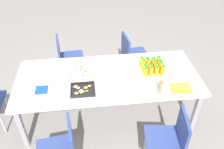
% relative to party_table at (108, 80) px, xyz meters
% --- Properties ---
extents(ground_plane, '(12.00, 12.00, 0.00)m').
position_rel_party_table_xyz_m(ground_plane, '(0.00, 0.00, -0.67)').
color(ground_plane, gray).
extents(party_table, '(2.39, 1.00, 0.72)m').
position_rel_party_table_xyz_m(party_table, '(0.00, 0.00, 0.00)').
color(party_table, silver).
rests_on(party_table, ground_plane).
extents(chair_near_left, '(0.45, 0.45, 0.83)m').
position_rel_party_table_xyz_m(chair_near_left, '(-0.49, -0.85, -0.17)').
color(chair_near_left, '#33478C').
rests_on(chair_near_left, ground_plane).
extents(chair_far_right, '(0.44, 0.44, 0.83)m').
position_rel_party_table_xyz_m(chair_far_right, '(0.59, 0.88, -0.17)').
color(chair_far_right, '#33478C').
rests_on(chair_far_right, ground_plane).
extents(chair_far_left, '(0.45, 0.45, 0.83)m').
position_rel_party_table_xyz_m(chair_far_left, '(-0.59, 0.88, -0.17)').
color(chair_far_left, '#33478C').
rests_on(chair_far_left, ground_plane).
extents(chair_near_right, '(0.44, 0.44, 0.83)m').
position_rel_party_table_xyz_m(chair_near_right, '(0.59, -0.88, -0.17)').
color(chair_near_right, '#33478C').
rests_on(chair_near_right, ground_plane).
extents(juice_bottle_0, '(0.06, 0.06, 0.14)m').
position_rel_party_table_xyz_m(juice_bottle_0, '(-0.72, -0.18, 0.12)').
color(juice_bottle_0, '#FAAE14').
rests_on(juice_bottle_0, party_table).
extents(juice_bottle_1, '(0.06, 0.06, 0.13)m').
position_rel_party_table_xyz_m(juice_bottle_1, '(-0.65, -0.18, 0.12)').
color(juice_bottle_1, '#F8AC14').
rests_on(juice_bottle_1, party_table).
extents(juice_bottle_2, '(0.06, 0.06, 0.14)m').
position_rel_party_table_xyz_m(juice_bottle_2, '(-0.56, -0.18, 0.12)').
color(juice_bottle_2, '#F9AE14').
rests_on(juice_bottle_2, party_table).
extents(juice_bottle_3, '(0.06, 0.06, 0.14)m').
position_rel_party_table_xyz_m(juice_bottle_3, '(-0.49, -0.19, 0.12)').
color(juice_bottle_3, '#FAAD14').
rests_on(juice_bottle_3, party_table).
extents(juice_bottle_4, '(0.06, 0.06, 0.14)m').
position_rel_party_table_xyz_m(juice_bottle_4, '(-0.72, -0.10, 0.12)').
color(juice_bottle_4, '#FAAB14').
rests_on(juice_bottle_4, party_table).
extents(juice_bottle_5, '(0.06, 0.06, 0.14)m').
position_rel_party_table_xyz_m(juice_bottle_5, '(-0.64, -0.11, 0.12)').
color(juice_bottle_5, '#FAAA14').
rests_on(juice_bottle_5, party_table).
extents(juice_bottle_6, '(0.06, 0.06, 0.15)m').
position_rel_party_table_xyz_m(juice_bottle_6, '(-0.56, -0.11, 0.12)').
color(juice_bottle_6, '#F9AE14').
rests_on(juice_bottle_6, party_table).
extents(juice_bottle_7, '(0.06, 0.06, 0.15)m').
position_rel_party_table_xyz_m(juice_bottle_7, '(-0.50, -0.11, 0.12)').
color(juice_bottle_7, '#F9AE14').
rests_on(juice_bottle_7, party_table).
extents(juice_bottle_8, '(0.06, 0.06, 0.15)m').
position_rel_party_table_xyz_m(juice_bottle_8, '(-0.72, -0.04, 0.12)').
color(juice_bottle_8, '#FAAE14').
rests_on(juice_bottle_8, party_table).
extents(juice_bottle_9, '(0.06, 0.06, 0.14)m').
position_rel_party_table_xyz_m(juice_bottle_9, '(-0.64, -0.03, 0.12)').
color(juice_bottle_9, '#F9AD14').
rests_on(juice_bottle_9, party_table).
extents(juice_bottle_10, '(0.06, 0.06, 0.13)m').
position_rel_party_table_xyz_m(juice_bottle_10, '(-0.56, -0.03, 0.12)').
color(juice_bottle_10, '#F8AF14').
rests_on(juice_bottle_10, party_table).
extents(juice_bottle_11, '(0.06, 0.06, 0.13)m').
position_rel_party_table_xyz_m(juice_bottle_11, '(-0.49, -0.03, 0.11)').
color(juice_bottle_11, '#F9AF14').
rests_on(juice_bottle_11, party_table).
extents(juice_bottle_12, '(0.06, 0.06, 0.15)m').
position_rel_party_table_xyz_m(juice_bottle_12, '(-0.71, 0.05, 0.12)').
color(juice_bottle_12, '#FBAD14').
rests_on(juice_bottle_12, party_table).
extents(juice_bottle_13, '(0.06, 0.06, 0.14)m').
position_rel_party_table_xyz_m(juice_bottle_13, '(-0.64, 0.04, 0.12)').
color(juice_bottle_13, '#FAAD14').
rests_on(juice_bottle_13, party_table).
extents(juice_bottle_14, '(0.06, 0.06, 0.14)m').
position_rel_party_table_xyz_m(juice_bottle_14, '(-0.56, 0.04, 0.12)').
color(juice_bottle_14, '#FAAE14').
rests_on(juice_bottle_14, party_table).
extents(juice_bottle_15, '(0.06, 0.06, 0.13)m').
position_rel_party_table_xyz_m(juice_bottle_15, '(-0.49, 0.04, 0.12)').
color(juice_bottle_15, '#FBAB14').
rests_on(juice_bottle_15, party_table).
extents(fruit_pizza, '(0.33, 0.33, 0.05)m').
position_rel_party_table_xyz_m(fruit_pizza, '(0.35, -0.12, 0.07)').
color(fruit_pizza, tan).
rests_on(fruit_pizza, party_table).
extents(snack_tray, '(0.30, 0.25, 0.04)m').
position_rel_party_table_xyz_m(snack_tray, '(0.34, 0.24, 0.07)').
color(snack_tray, black).
rests_on(snack_tray, party_table).
extents(plate_stack, '(0.18, 0.18, 0.03)m').
position_rel_party_table_xyz_m(plate_stack, '(-0.05, -0.09, 0.07)').
color(plate_stack, silver).
rests_on(plate_stack, party_table).
extents(napkin_stack, '(0.15, 0.15, 0.01)m').
position_rel_party_table_xyz_m(napkin_stack, '(0.83, 0.17, 0.06)').
color(napkin_stack, '#194CA5').
rests_on(napkin_stack, party_table).
extents(cardboard_tube, '(0.04, 0.04, 0.18)m').
position_rel_party_table_xyz_m(cardboard_tube, '(-0.59, 0.37, 0.15)').
color(cardboard_tube, '#9E7A56').
rests_on(cardboard_tube, party_table).
extents(paper_folder, '(0.27, 0.21, 0.01)m').
position_rel_party_table_xyz_m(paper_folder, '(-0.87, 0.34, 0.06)').
color(paper_folder, yellow).
rests_on(paper_folder, party_table).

